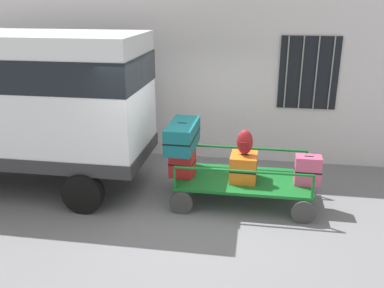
{
  "coord_description": "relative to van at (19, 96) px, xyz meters",
  "views": [
    {
      "loc": [
        1.18,
        -6.46,
        3.47
      ],
      "look_at": [
        0.09,
        0.29,
        1.05
      ],
      "focal_mm": 38.65,
      "sensor_mm": 36.0,
      "label": 1
    }
  ],
  "objects": [
    {
      "name": "luggage_cart",
      "position": [
        4.16,
        -0.08,
        -1.4
      ],
      "size": [
        2.41,
        1.29,
        0.45
      ],
      "color": "#146023",
      "rests_on": "ground"
    },
    {
      "name": "backpack",
      "position": [
        4.16,
        -0.12,
        -0.64
      ],
      "size": [
        0.27,
        0.22,
        0.44
      ],
      "color": "maroon",
      "rests_on": "suitcase_midleft_bottom"
    },
    {
      "name": "suitcase_center_bottom",
      "position": [
        5.25,
        -0.12,
        -1.08
      ],
      "size": [
        0.44,
        0.29,
        0.51
      ],
      "color": "#CC4C72",
      "rests_on": "luggage_cart"
    },
    {
      "name": "van",
      "position": [
        0.0,
        0.0,
        0.0
      ],
      "size": [
        4.73,
        1.95,
        2.9
      ],
      "color": "silver",
      "rests_on": "ground"
    },
    {
      "name": "suitcase_left_middle",
      "position": [
        3.07,
        -0.08,
        -0.58
      ],
      "size": [
        0.49,
        1.07,
        0.46
      ],
      "color": "#0F5960",
      "rests_on": "suitcase_left_bottom"
    },
    {
      "name": "building_wall",
      "position": [
        3.16,
        2.15,
        0.72
      ],
      "size": [
        12.0,
        0.38,
        5.0
      ],
      "color": "silver",
      "rests_on": "ground"
    },
    {
      "name": "cart_railing",
      "position": [
        4.16,
        -0.08,
        -1.0
      ],
      "size": [
        2.3,
        1.16,
        0.4
      ],
      "color": "#146023",
      "rests_on": "luggage_cart"
    },
    {
      "name": "suitcase_midleft_bottom",
      "position": [
        4.16,
        -0.12,
        -1.1
      ],
      "size": [
        0.48,
        0.55,
        0.48
      ],
      "color": "orange",
      "rests_on": "luggage_cart"
    },
    {
      "name": "suitcase_left_bottom",
      "position": [
        3.07,
        -0.12,
        -1.07
      ],
      "size": [
        0.46,
        0.41,
        0.52
      ],
      "color": "#B21E1E",
      "rests_on": "luggage_cart"
    },
    {
      "name": "ground_plane",
      "position": [
        3.16,
        -0.38,
        -1.78
      ],
      "size": [
        40.0,
        40.0,
        0.0
      ],
      "primitive_type": "plane",
      "color": "slate"
    }
  ]
}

